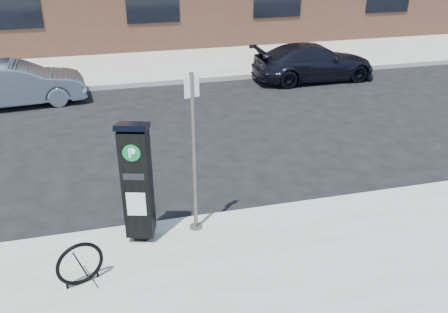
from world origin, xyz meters
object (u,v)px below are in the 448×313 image
object	(u,v)px
bike_rack	(80,264)
car_silver	(16,84)
parking_kiosk	(137,181)
sign_pole	(194,157)
car_dark	(314,62)

from	to	relation	value
bike_rack	car_silver	size ratio (longest dim) A/B	0.18
parking_kiosk	car_silver	world-z (taller)	parking_kiosk
sign_pole	car_silver	xyz separation A→B (m)	(-3.65, 7.47, -0.83)
car_silver	bike_rack	bearing A→B (deg)	-172.95
parking_kiosk	car_silver	bearing A→B (deg)	126.26
bike_rack	car_silver	bearing A→B (deg)	82.37
car_silver	car_dark	distance (m)	9.11
bike_rack	car_silver	xyz separation A→B (m)	(-1.86, 8.40, 0.14)
car_silver	car_dark	bearing A→B (deg)	-94.05
sign_pole	car_silver	distance (m)	8.36
car_silver	car_dark	world-z (taller)	car_silver
parking_kiosk	car_dark	bearing A→B (deg)	66.77
car_dark	sign_pole	bearing A→B (deg)	143.74
parking_kiosk	sign_pole	xyz separation A→B (m)	(0.88, 0.05, 0.28)
bike_rack	car_dark	world-z (taller)	car_dark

